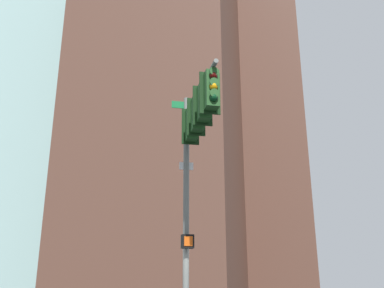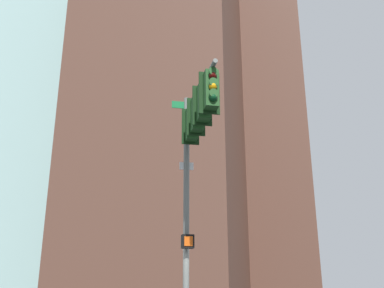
{
  "view_description": "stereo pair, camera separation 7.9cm",
  "coord_description": "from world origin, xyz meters",
  "views": [
    {
      "loc": [
        13.08,
        3.14,
        1.4
      ],
      "look_at": [
        0.89,
        0.46,
        5.5
      ],
      "focal_mm": 40.89,
      "sensor_mm": 36.0,
      "label": 1
    },
    {
      "loc": [
        13.06,
        3.21,
        1.4
      ],
      "look_at": [
        0.89,
        0.46,
        5.5
      ],
      "focal_mm": 40.89,
      "sensor_mm": 36.0,
      "label": 2
    }
  ],
  "objects": [
    {
      "name": "building_brick_midblock",
      "position": [
        -48.44,
        -1.4,
        24.43
      ],
      "size": [
        22.47,
        14.75,
        48.87
      ],
      "primitive_type": "cube",
      "color": "brown",
      "rests_on": "ground_plane"
    },
    {
      "name": "building_brick_farside",
      "position": [
        -44.47,
        -28.83,
        25.11
      ],
      "size": [
        21.21,
        16.65,
        50.21
      ],
      "primitive_type": "cube",
      "color": "#4C3328",
      "rests_on": "ground_plane"
    },
    {
      "name": "building_brick_nearside",
      "position": [
        -34.14,
        -9.41,
        20.79
      ],
      "size": [
        27.22,
        15.64,
        41.59
      ],
      "primitive_type": "cube",
      "color": "brown",
      "rests_on": "ground_plane"
    },
    {
      "name": "building_glass_tower",
      "position": [
        -42.79,
        -38.25,
        43.86
      ],
      "size": [
        29.47,
        33.97,
        87.71
      ],
      "primitive_type": "cube",
      "color": "#9EC6C1",
      "rests_on": "ground_plane"
    },
    {
      "name": "signal_pole_assembly",
      "position": [
        1.43,
        0.7,
        5.48
      ],
      "size": [
        3.96,
        2.09,
        7.39
      ],
      "rotation": [
        0.0,
        0.0,
        0.42
      ],
      "color": "slate",
      "rests_on": "ground_plane"
    }
  ]
}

